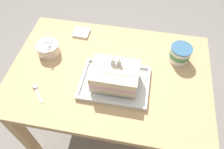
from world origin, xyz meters
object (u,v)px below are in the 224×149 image
object	(u,v)px
birthday_cake	(115,76)
ice_cream_tub	(180,54)
serving_spoon_near_tray	(36,88)
napkin_pile	(82,33)
bowl_stack	(48,49)
foil_tray	(115,83)

from	to	relation	value
birthday_cake	ice_cream_tub	distance (m)	0.42
serving_spoon_near_tray	napkin_pile	xyz separation A→B (m)	(0.13, 0.46, 0.00)
bowl_stack	serving_spoon_near_tray	xyz separation A→B (m)	(0.02, -0.26, -0.03)
ice_cream_tub	serving_spoon_near_tray	world-z (taller)	ice_cream_tub
foil_tray	birthday_cake	xyz separation A→B (m)	(-0.00, 0.00, 0.07)
bowl_stack	ice_cream_tub	size ratio (longest dim) A/B	1.08
birthday_cake	napkin_pile	distance (m)	0.46
birthday_cake	napkin_pile	size ratio (longest dim) A/B	2.35
foil_tray	ice_cream_tub	distance (m)	0.42
birthday_cake	bowl_stack	bearing A→B (deg)	160.19
foil_tray	birthday_cake	world-z (taller)	birthday_cake
birthday_cake	bowl_stack	distance (m)	0.46
foil_tray	napkin_pile	size ratio (longest dim) A/B	3.59
foil_tray	bowl_stack	xyz separation A→B (m)	(-0.43, 0.15, 0.03)
ice_cream_tub	napkin_pile	xyz separation A→B (m)	(-0.62, 0.11, -0.04)
birthday_cake	bowl_stack	size ratio (longest dim) A/B	1.84
ice_cream_tub	birthday_cake	bearing A→B (deg)	-144.31
foil_tray	serving_spoon_near_tray	bearing A→B (deg)	-165.12
bowl_stack	napkin_pile	world-z (taller)	bowl_stack
serving_spoon_near_tray	napkin_pile	bearing A→B (deg)	74.54
serving_spoon_near_tray	napkin_pile	size ratio (longest dim) A/B	1.07
ice_cream_tub	serving_spoon_near_tray	size ratio (longest dim) A/B	1.10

